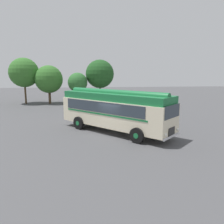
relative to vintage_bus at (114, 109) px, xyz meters
The scene contains 9 objects.
ground_plane 2.07m from the vintage_bus, 99.80° to the right, with size 120.00×120.00×0.00m, color #474749.
vintage_bus is the anchor object (origin of this frame).
car_near_left 12.00m from the vintage_bus, 99.24° to the left, with size 2.39×4.39×1.66m.
car_mid_left 12.14m from the vintage_bus, 87.06° to the left, with size 2.22×4.33×1.66m.
car_mid_right 12.27m from the vintage_bus, 73.21° to the left, with size 2.05×4.25×1.66m.
tree_far_left 22.40m from the vintage_bus, 122.26° to the left, with size 4.60×4.60×7.19m.
tree_left_of_centre 20.25m from the vintage_bus, 113.79° to the left, with size 4.35×4.35×6.03m.
tree_centre 18.10m from the vintage_bus, 101.15° to the left, with size 3.08×3.08×4.90m.
tree_right_of_centre 18.96m from the vintage_bus, 90.12° to the left, with size 4.60×4.60×6.98m.
Camera 1 is at (-2.14, -16.51, 4.77)m, focal length 35.00 mm.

